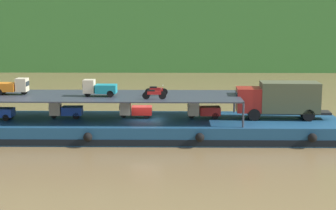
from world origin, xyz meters
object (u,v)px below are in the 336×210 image
object	(u,v)px
mini_truck_lower_mid	(135,110)
cargo_barge	(146,128)
motorcycle_upper_centre	(156,90)
motorcycle_upper_port	(154,94)
mini_truck_lower_aft	(65,110)
covered_lorry	(280,99)
mini_truck_lower_fore	(203,110)
mini_truck_upper_mid	(99,88)
mini_truck_upper_stern	(12,86)

from	to	relation	value
mini_truck_lower_mid	cargo_barge	bearing A→B (deg)	-31.79
motorcycle_upper_centre	motorcycle_upper_port	bearing A→B (deg)	-92.69
mini_truck_lower_aft	motorcycle_upper_centre	size ratio (longest dim) A/B	1.46
covered_lorry	motorcycle_upper_port	size ratio (longest dim) A/B	4.16
motorcycle_upper_port	cargo_barge	bearing A→B (deg)	110.59
mini_truck_lower_mid	motorcycle_upper_port	world-z (taller)	motorcycle_upper_port
cargo_barge	covered_lorry	bearing A→B (deg)	2.08
mini_truck_lower_aft	motorcycle_upper_centre	world-z (taller)	motorcycle_upper_centre
mini_truck_lower_fore	motorcycle_upper_centre	xyz separation A→B (m)	(-3.96, -0.42, 1.74)
mini_truck_upper_mid	motorcycle_upper_port	distance (m)	4.79
mini_truck_lower_aft	motorcycle_upper_port	world-z (taller)	motorcycle_upper_port
mini_truck_lower_aft	mini_truck_upper_stern	bearing A→B (deg)	179.67
covered_lorry	mini_truck_upper_mid	xyz separation A→B (m)	(-15.01, -0.89, 1.00)
mini_truck_lower_aft	mini_truck_lower_mid	world-z (taller)	same
cargo_barge	mini_truck_lower_mid	distance (m)	1.84
mini_truck_upper_mid	mini_truck_upper_stern	bearing A→B (deg)	173.33
motorcycle_upper_port	mini_truck_upper_stern	bearing A→B (deg)	169.04
covered_lorry	mini_truck_upper_stern	xyz separation A→B (m)	(-22.47, -0.01, 1.00)
cargo_barge	motorcycle_upper_centre	bearing A→B (deg)	1.77
covered_lorry	mini_truck_lower_aft	bearing A→B (deg)	-179.88
motorcycle_upper_port	covered_lorry	bearing A→B (deg)	12.61
mini_truck_lower_fore	mini_truck_upper_stern	bearing A→B (deg)	-179.82
mini_truck_lower_fore	mini_truck_upper_mid	bearing A→B (deg)	-173.88
cargo_barge	mini_truck_lower_aft	world-z (taller)	mini_truck_lower_aft
mini_truck_lower_fore	cargo_barge	bearing A→B (deg)	-174.69
cargo_barge	mini_truck_upper_mid	world-z (taller)	mini_truck_upper_mid
mini_truck_lower_mid	mini_truck_lower_fore	distance (m)	5.75
motorcycle_upper_port	motorcycle_upper_centre	world-z (taller)	same
covered_lorry	mini_truck_upper_stern	distance (m)	22.49
covered_lorry	mini_truck_upper_mid	distance (m)	15.07
covered_lorry	motorcycle_upper_centre	size ratio (longest dim) A/B	4.16
mini_truck_lower_aft	motorcycle_upper_port	distance (m)	8.12
mini_truck_upper_stern	mini_truck_upper_mid	size ratio (longest dim) A/B	1.00
covered_lorry	mini_truck_lower_fore	bearing A→B (deg)	179.67
mini_truck_lower_mid	mini_truck_upper_stern	distance (m)	10.50
mini_truck_lower_fore	mini_truck_upper_mid	world-z (taller)	mini_truck_upper_mid
motorcycle_upper_centre	mini_truck_upper_stern	bearing A→B (deg)	178.26
mini_truck_upper_mid	covered_lorry	bearing A→B (deg)	3.38
mini_truck_lower_mid	motorcycle_upper_centre	size ratio (longest dim) A/B	1.45
covered_lorry	motorcycle_upper_centre	distance (m)	10.40
mini_truck_lower_fore	mini_truck_upper_stern	xyz separation A→B (m)	(-16.06, -0.05, 2.00)
mini_truck_lower_aft	mini_truck_upper_stern	xyz separation A→B (m)	(-4.42, 0.03, 2.00)
mini_truck_lower_mid	motorcycle_upper_port	bearing A→B (deg)	-56.17
motorcycle_upper_centre	mini_truck_lower_mid	bearing A→B (deg)	162.12
mini_truck_lower_fore	motorcycle_upper_centre	distance (m)	4.35
mini_truck_lower_aft	motorcycle_upper_centre	distance (m)	7.88
covered_lorry	mini_truck_upper_stern	bearing A→B (deg)	-179.96
mini_truck_lower_mid	motorcycle_upper_port	xyz separation A→B (m)	(1.70, -2.54, 1.74)
mini_truck_lower_mid	motorcycle_upper_port	size ratio (longest dim) A/B	1.45
cargo_barge	mini_truck_lower_aft	distance (m)	7.02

